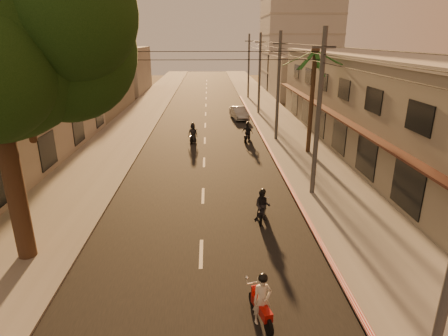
{
  "coord_description": "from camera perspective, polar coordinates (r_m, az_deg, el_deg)",
  "views": [
    {
      "loc": [
        0.4,
        -11.44,
        8.44
      ],
      "look_at": [
        1.19,
        7.98,
        1.66
      ],
      "focal_mm": 30.0,
      "sensor_mm": 36.0,
      "label": 1
    }
  ],
  "objects": [
    {
      "name": "filler_right",
      "position": [
        58.31,
        11.51,
        13.51
      ],
      "size": [
        8.0,
        14.0,
        6.0
      ],
      "primitive_type": "cube",
      "color": "#AAA499",
      "rests_on": "ground"
    },
    {
      "name": "scooter_red",
      "position": [
        12.27,
        5.77,
        -19.48
      ],
      "size": [
        0.89,
        1.77,
        1.78
      ],
      "rotation": [
        0.0,
        0.0,
        0.27
      ],
      "color": "black",
      "rests_on": "ground"
    },
    {
      "name": "distant_tower",
      "position": [
        69.45,
        11.65,
        23.46
      ],
      "size": [
        12.1,
        12.1,
        28.0
      ],
      "color": "#B7B5B2",
      "rests_on": "ground"
    },
    {
      "name": "road",
      "position": [
        32.56,
        -2.95,
        4.2
      ],
      "size": [
        10.0,
        140.0,
        0.02
      ],
      "primitive_type": "cube",
      "color": "black",
      "rests_on": "ground"
    },
    {
      "name": "curb_stripe",
      "position": [
        28.12,
        7.41,
        1.81
      ],
      "size": [
        0.2,
        60.0,
        0.2
      ],
      "primitive_type": "cube",
      "color": "red",
      "rests_on": "ground"
    },
    {
      "name": "scooter_far_a",
      "position": [
        31.79,
        -4.76,
        5.22
      ],
      "size": [
        0.97,
        1.75,
        1.73
      ],
      "rotation": [
        0.0,
        0.0,
        -0.17
      ],
      "color": "black",
      "rests_on": "ground"
    },
    {
      "name": "utility_poles",
      "position": [
        32.03,
        8.43,
        15.62
      ],
      "size": [
        1.2,
        48.26,
        9.0
      ],
      "color": "#38383A",
      "rests_on": "ground"
    },
    {
      "name": "sidewalk_left",
      "position": [
        33.49,
        -15.92,
        3.99
      ],
      "size": [
        5.0,
        140.0,
        0.12
      ],
      "primitive_type": "cube",
      "color": "slate",
      "rests_on": "ground"
    },
    {
      "name": "filler_left_near",
      "position": [
        48.08,
        -20.08,
        10.63
      ],
      "size": [
        8.0,
        14.0,
        4.4
      ],
      "primitive_type": "cube",
      "color": "#AAA499",
      "rests_on": "ground"
    },
    {
      "name": "scooter_mid_a",
      "position": [
        18.22,
        5.88,
        -5.81
      ],
      "size": [
        1.06,
        1.67,
        1.67
      ],
      "rotation": [
        0.0,
        0.0,
        -0.25
      ],
      "color": "black",
      "rests_on": "ground"
    },
    {
      "name": "parked_car",
      "position": [
        41.37,
        2.32,
        8.38
      ],
      "size": [
        2.63,
        4.45,
        1.32
      ],
      "primitive_type": "imported",
      "rotation": [
        0.0,
        0.0,
        0.16
      ],
      "color": "gray",
      "rests_on": "ground"
    },
    {
      "name": "shophouse_row",
      "position": [
        32.77,
        22.47,
        9.39
      ],
      "size": [
        8.8,
        34.2,
        7.3
      ],
      "color": "gray",
      "rests_on": "ground"
    },
    {
      "name": "ground",
      "position": [
        14.23,
        -3.65,
        -17.21
      ],
      "size": [
        160.0,
        160.0,
        0.0
      ],
      "primitive_type": "plane",
      "color": "#383023",
      "rests_on": "ground"
    },
    {
      "name": "filler_left_far",
      "position": [
        65.25,
        -15.54,
        14.22
      ],
      "size": [
        8.0,
        14.0,
        7.0
      ],
      "primitive_type": "cube",
      "color": "#AAA499",
      "rests_on": "ground"
    },
    {
      "name": "sidewalk_right",
      "position": [
        33.31,
        10.1,
        4.35
      ],
      "size": [
        5.0,
        140.0,
        0.12
      ],
      "primitive_type": "cube",
      "color": "slate",
      "rests_on": "ground"
    },
    {
      "name": "scooter_mid_b",
      "position": [
        32.04,
        3.56,
        5.35
      ],
      "size": [
        1.2,
        1.66,
        1.71
      ],
      "rotation": [
        0.0,
        0.0,
        -0.36
      ],
      "color": "black",
      "rests_on": "ground"
    },
    {
      "name": "palm_tree",
      "position": [
        28.51,
        13.7,
        16.12
      ],
      "size": [
        5.0,
        5.0,
        8.2
      ],
      "color": "black",
      "rests_on": "ground"
    }
  ]
}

